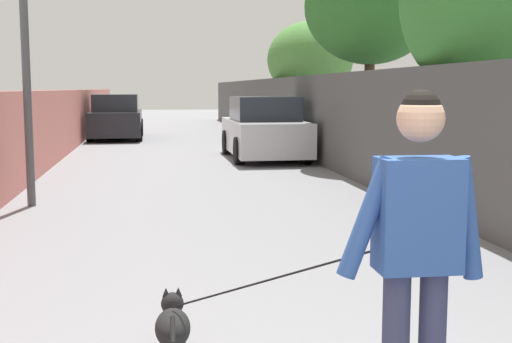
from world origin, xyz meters
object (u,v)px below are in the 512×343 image
at_px(tree_right_mid, 371,7).
at_px(car_near, 264,130).
at_px(tree_right_far, 489,0).
at_px(tree_right_near, 310,60).
at_px(dog, 174,325).
at_px(car_far, 116,118).
at_px(person_skateboarder, 417,238).

height_order(tree_right_mid, car_near, tree_right_mid).
relative_size(tree_right_far, car_near, 1.12).
xyz_separation_m(tree_right_near, dog, (-16.67, 4.87, -2.36)).
distance_m(tree_right_near, tree_right_mid, 6.07).
bearing_deg(tree_right_far, tree_right_near, -0.61).
xyz_separation_m(tree_right_near, car_far, (3.03, 6.17, -1.92)).
bearing_deg(car_far, tree_right_near, -116.19).
bearing_deg(person_skateboarder, tree_right_far, -29.96).
height_order(person_skateboarder, dog, person_skateboarder).
xyz_separation_m(car_near, car_far, (7.38, 3.97, 0.00)).
bearing_deg(tree_right_near, car_far, 63.81).
relative_size(tree_right_near, tree_right_far, 0.86).
xyz_separation_m(dog, car_near, (12.32, -2.67, 0.44)).
height_order(car_near, car_far, same).
height_order(tree_right_near, car_near, tree_right_near).
bearing_deg(dog, car_near, -12.24).
bearing_deg(dog, car_far, 3.76).
distance_m(person_skateboarder, dog, 1.78).
distance_m(tree_right_mid, person_skateboarder, 12.65).
bearing_deg(tree_right_far, car_near, 16.17).
xyz_separation_m(tree_right_near, tree_right_far, (-11.50, 0.12, 0.38)).
xyz_separation_m(tree_right_far, car_near, (7.15, 2.07, -2.29)).
relative_size(tree_right_far, dog, 3.02).
relative_size(person_skateboarder, car_near, 0.42).
bearing_deg(tree_right_far, person_skateboarder, 150.04).
relative_size(tree_right_mid, car_far, 1.14).
bearing_deg(person_skateboarder, tree_right_near, -11.95).
xyz_separation_m(tree_right_far, car_far, (14.53, 6.04, -2.29)).
relative_size(person_skateboarder, dog, 1.12).
relative_size(tree_right_mid, person_skateboarder, 2.94).
xyz_separation_m(tree_right_mid, tree_right_far, (-5.50, 0.06, -0.55)).
height_order(person_skateboarder, car_far, person_skateboarder).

